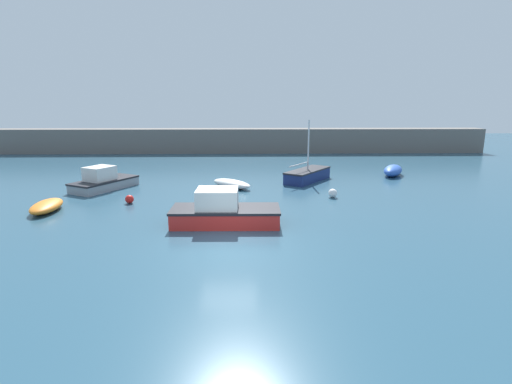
# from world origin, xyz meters

# --- Properties ---
(ground_plane) EXTENTS (120.00, 120.00, 0.20)m
(ground_plane) POSITION_xyz_m (0.00, 0.00, -0.10)
(ground_plane) COLOR #284C60
(harbor_breakwater) EXTENTS (58.50, 2.49, 2.87)m
(harbor_breakwater) POSITION_xyz_m (0.00, 32.00, 1.44)
(harbor_breakwater) COLOR #66605B
(harbor_breakwater) RESTS_ON ground_plane
(rowboat_white_midwater) EXTENTS (3.45, 3.34, 0.58)m
(rowboat_white_midwater) POSITION_xyz_m (-0.30, 11.88, 0.29)
(rowboat_white_midwater) COLOR white
(rowboat_white_midwater) RESTS_ON ground_plane
(motorboat_grey_hull) EXTENTS (5.51, 2.30, 1.85)m
(motorboat_grey_hull) POSITION_xyz_m (-0.38, 3.04, 0.68)
(motorboat_grey_hull) COLOR red
(motorboat_grey_hull) RESTS_ON ground_plane
(rowboat_blue_near) EXTENTS (1.64, 3.25, 0.60)m
(rowboat_blue_near) POSITION_xyz_m (-10.60, 5.76, 0.30)
(rowboat_blue_near) COLOR orange
(rowboat_blue_near) RESTS_ON ground_plane
(motorboat_with_cabin) EXTENTS (4.12, 5.18, 1.67)m
(motorboat_with_cabin) POSITION_xyz_m (-9.39, 11.52, 0.59)
(motorboat_with_cabin) COLOR gray
(motorboat_with_cabin) RESTS_ON ground_plane
(open_tender_yellow) EXTENTS (2.81, 3.55, 0.90)m
(open_tender_yellow) POSITION_xyz_m (13.07, 16.27, 0.45)
(open_tender_yellow) COLOR #2D56B7
(open_tender_yellow) RESTS_ON ground_plane
(sailboat_short_mast) EXTENTS (4.19, 4.90, 4.73)m
(sailboat_short_mast) POSITION_xyz_m (5.56, 14.17, 0.48)
(sailboat_short_mast) COLOR navy
(sailboat_short_mast) RESTS_ON ground_plane
(mooring_buoy_white) EXTENTS (0.58, 0.58, 0.58)m
(mooring_buoy_white) POSITION_xyz_m (6.39, 8.66, 0.29)
(mooring_buoy_white) COLOR white
(mooring_buoy_white) RESTS_ON ground_plane
(mooring_buoy_red) EXTENTS (0.52, 0.52, 0.52)m
(mooring_buoy_red) POSITION_xyz_m (-6.39, 7.44, 0.26)
(mooring_buoy_red) COLOR red
(mooring_buoy_red) RESTS_ON ground_plane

